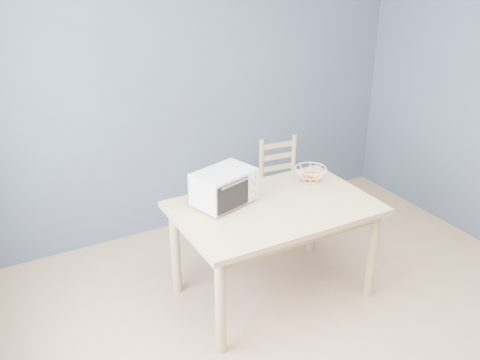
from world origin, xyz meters
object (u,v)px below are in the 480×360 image
toaster_oven (223,187)px  dining_chair (283,185)px  fruit_basket (310,174)px  dining_table (274,218)px

toaster_oven → dining_chair: (0.96, 0.67, -0.47)m
toaster_oven → fruit_basket: bearing=-15.1°
dining_table → toaster_oven: size_ratio=2.88×
dining_table → fruit_basket: (0.45, 0.22, 0.16)m
toaster_oven → fruit_basket: toaster_oven is taller
toaster_oven → dining_chair: bearing=18.2°
dining_chair → fruit_basket: bearing=-100.2°
dining_table → toaster_oven: bearing=148.5°
fruit_basket → dining_chair: size_ratio=0.35×
dining_table → dining_chair: dining_chair is taller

